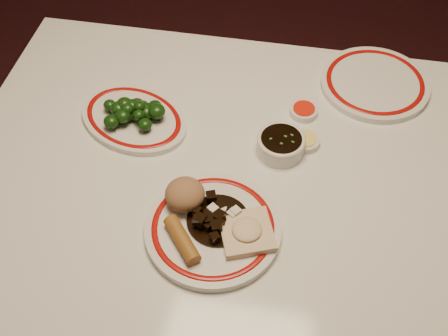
% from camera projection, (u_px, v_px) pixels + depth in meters
% --- Properties ---
extents(ground, '(7.00, 7.00, 0.00)m').
position_uv_depth(ground, '(232.00, 324.00, 1.76)').
color(ground, black).
rests_on(ground, ground).
extents(dining_table, '(1.20, 0.90, 0.75)m').
position_uv_depth(dining_table, '(235.00, 201.00, 1.25)').
color(dining_table, white).
rests_on(dining_table, ground).
extents(main_plate, '(0.34, 0.34, 0.02)m').
position_uv_depth(main_plate, '(213.00, 228.00, 1.08)').
color(main_plate, silver).
rests_on(main_plate, dining_table).
extents(rice_mound, '(0.08, 0.08, 0.06)m').
position_uv_depth(rice_mound, '(185.00, 194.00, 1.09)').
color(rice_mound, '#996B48').
rests_on(rice_mound, main_plate).
extents(spring_roll, '(0.09, 0.10, 0.03)m').
position_uv_depth(spring_roll, '(182.00, 240.00, 1.04)').
color(spring_roll, '#986125').
rests_on(spring_roll, main_plate).
extents(fried_wonton, '(0.12, 0.12, 0.03)m').
position_uv_depth(fried_wonton, '(247.00, 232.00, 1.05)').
color(fried_wonton, beige).
rests_on(fried_wonton, main_plate).
extents(stirfry_heap, '(0.12, 0.12, 0.03)m').
position_uv_depth(stirfry_heap, '(216.00, 218.00, 1.07)').
color(stirfry_heap, black).
rests_on(stirfry_heap, main_plate).
extents(broccoli_plate, '(0.32, 0.30, 0.02)m').
position_uv_depth(broccoli_plate, '(134.00, 118.00, 1.27)').
color(broccoli_plate, silver).
rests_on(broccoli_plate, dining_table).
extents(broccoli_pile, '(0.14, 0.10, 0.05)m').
position_uv_depth(broccoli_pile, '(134.00, 111.00, 1.24)').
color(broccoli_pile, '#23471C').
rests_on(broccoli_pile, broccoli_plate).
extents(soy_bowl, '(0.10, 0.10, 0.04)m').
position_uv_depth(soy_bowl, '(281.00, 145.00, 1.20)').
color(soy_bowl, silver).
rests_on(soy_bowl, dining_table).
extents(sweet_sour_dish, '(0.06, 0.06, 0.02)m').
position_uv_depth(sweet_sour_dish, '(304.00, 111.00, 1.28)').
color(sweet_sour_dish, silver).
rests_on(sweet_sour_dish, dining_table).
extents(mustard_dish, '(0.06, 0.06, 0.02)m').
position_uv_depth(mustard_dish, '(305.00, 141.00, 1.22)').
color(mustard_dish, silver).
rests_on(mustard_dish, dining_table).
extents(far_plate, '(0.26, 0.26, 0.02)m').
position_uv_depth(far_plate, '(375.00, 83.00, 1.34)').
color(far_plate, silver).
rests_on(far_plate, dining_table).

